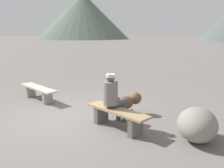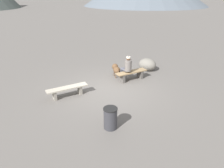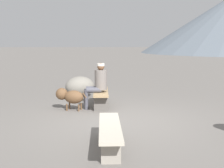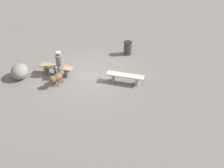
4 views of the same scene
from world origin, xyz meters
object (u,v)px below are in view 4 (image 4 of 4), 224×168
Objects in this scene: dog at (56,78)px; bench_left at (125,77)px; bench_right at (57,69)px; seated_person at (59,63)px; trash_bin at (128,48)px; boulder at (20,71)px.

bench_left is at bearing 123.90° from dog.
bench_right is 1.30× the size of seated_person.
trash_bin is at bearing -135.11° from seated_person.
trash_bin is (-2.68, -3.08, -0.36)m from seated_person.
bench_right is 0.93m from dog.
bench_right reaches higher than bench_left.
dog is (-0.38, 0.85, 0.08)m from bench_right.
bench_left is at bearing -170.35° from boulder.
seated_person reaches higher than boulder.
dog reaches higher than bench_left.
seated_person is at bearing 4.48° from bench_left.
seated_person is at bearing 158.45° from bench_right.
trash_bin reaches higher than dog.
bench_left is at bearing -179.97° from seated_person.
bench_right is 1.92× the size of dog.
bench_left is 5.03m from boulder.
trash_bin reaches higher than bench_right.
seated_person is at bearing -151.99° from dog.
seated_person reaches higher than bench_left.
bench_right is at bearing 2.72° from bench_left.
bench_left is 3.20m from seated_person.
bench_right is at bearing -26.00° from seated_person.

